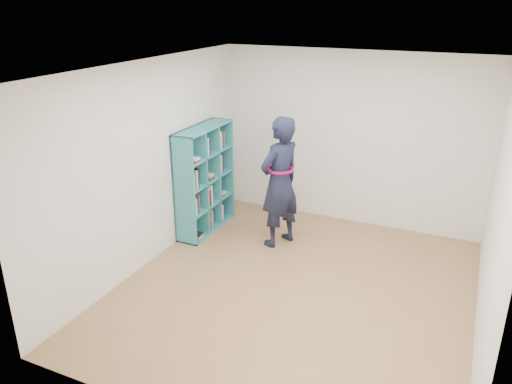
% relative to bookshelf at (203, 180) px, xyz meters
% --- Properties ---
extents(floor, '(4.50, 4.50, 0.00)m').
position_rel_bookshelf_xyz_m(floor, '(1.84, -1.06, -0.77)').
color(floor, '#966B44').
rests_on(floor, ground).
extents(ceiling, '(4.50, 4.50, 0.00)m').
position_rel_bookshelf_xyz_m(ceiling, '(1.84, -1.06, 1.83)').
color(ceiling, white).
rests_on(ceiling, wall_back).
extents(wall_left, '(0.02, 4.50, 2.60)m').
position_rel_bookshelf_xyz_m(wall_left, '(-0.16, -1.06, 0.53)').
color(wall_left, white).
rests_on(wall_left, floor).
extents(wall_right, '(0.02, 4.50, 2.60)m').
position_rel_bookshelf_xyz_m(wall_right, '(3.84, -1.06, 0.53)').
color(wall_right, white).
rests_on(wall_right, floor).
extents(wall_back, '(4.00, 0.02, 2.60)m').
position_rel_bookshelf_xyz_m(wall_back, '(1.84, 1.19, 0.53)').
color(wall_back, white).
rests_on(wall_back, floor).
extents(wall_front, '(4.00, 0.02, 2.60)m').
position_rel_bookshelf_xyz_m(wall_front, '(1.84, -3.31, 0.53)').
color(wall_front, white).
rests_on(wall_front, floor).
extents(bookshelf, '(0.34, 1.18, 1.57)m').
position_rel_bookshelf_xyz_m(bookshelf, '(0.00, 0.00, 0.00)').
color(bookshelf, teal).
rests_on(bookshelf, floor).
extents(person, '(0.67, 0.79, 1.84)m').
position_rel_bookshelf_xyz_m(person, '(1.20, 0.01, 0.15)').
color(person, black).
rests_on(person, floor).
extents(smartphone, '(0.04, 0.09, 0.13)m').
position_rel_bookshelf_xyz_m(smartphone, '(1.11, 0.15, 0.27)').
color(smartphone, silver).
rests_on(smartphone, person).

